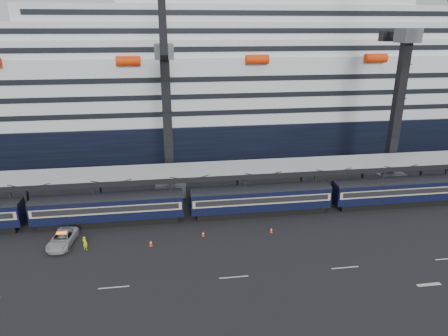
% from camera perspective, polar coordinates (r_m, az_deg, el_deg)
% --- Properties ---
extents(ground, '(260.00, 260.00, 0.00)m').
position_cam_1_polar(ground, '(49.46, 17.12, -10.72)').
color(ground, black).
rests_on(ground, ground).
extents(lane_markings, '(111.00, 4.27, 0.02)m').
position_cam_1_polar(lane_markings, '(49.65, 28.46, -12.25)').
color(lane_markings, beige).
rests_on(lane_markings, ground).
extents(train, '(133.05, 3.00, 4.05)m').
position_cam_1_polar(train, '(55.19, 8.65, -4.19)').
color(train, black).
rests_on(train, ground).
extents(canopy, '(130.00, 6.25, 5.53)m').
position_cam_1_polar(canopy, '(59.05, 12.03, 0.38)').
color(canopy, '#9C9EA4').
rests_on(canopy, ground).
extents(cruise_ship, '(214.09, 28.84, 34.00)m').
position_cam_1_polar(cruise_ship, '(87.12, 4.49, 11.67)').
color(cruise_ship, black).
rests_on(cruise_ship, ground).
extents(crane_dark_near, '(4.50, 17.75, 35.08)m').
position_cam_1_polar(crane_dark_near, '(58.14, -8.11, 7.16)').
color(crane_dark_near, '#4D5054').
rests_on(crane_dark_near, ground).
extents(crane_dark_mid, '(4.50, 18.24, 39.64)m').
position_cam_1_polar(crane_dark_mid, '(66.75, 23.81, 8.56)').
color(crane_dark_mid, '#4D5054').
rests_on(crane_dark_mid, ground).
extents(pickup_truck, '(3.06, 5.65, 1.50)m').
position_cam_1_polar(pickup_truck, '(51.04, -22.08, -9.39)').
color(pickup_truck, '#A4A6AB').
rests_on(pickup_truck, ground).
extents(worker, '(0.74, 0.65, 1.69)m').
position_cam_1_polar(worker, '(49.03, -19.25, -10.12)').
color(worker, '#D6F10C').
rests_on(worker, ground).
extents(traffic_cone_a, '(0.38, 0.38, 0.75)m').
position_cam_1_polar(traffic_cone_a, '(52.16, -23.30, -9.39)').
color(traffic_cone_a, '#FF3708').
rests_on(traffic_cone_a, ground).
extents(traffic_cone_b, '(0.38, 0.38, 0.77)m').
position_cam_1_polar(traffic_cone_b, '(48.17, -10.42, -10.46)').
color(traffic_cone_b, '#FF3708').
rests_on(traffic_cone_b, ground).
extents(traffic_cone_c, '(0.34, 0.34, 0.68)m').
position_cam_1_polar(traffic_cone_c, '(49.48, -3.00, -9.33)').
color(traffic_cone_c, '#FF3708').
rests_on(traffic_cone_c, ground).
extents(traffic_cone_d, '(0.35, 0.35, 0.70)m').
position_cam_1_polar(traffic_cone_d, '(50.54, 6.76, -8.78)').
color(traffic_cone_d, '#FF3708').
rests_on(traffic_cone_d, ground).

